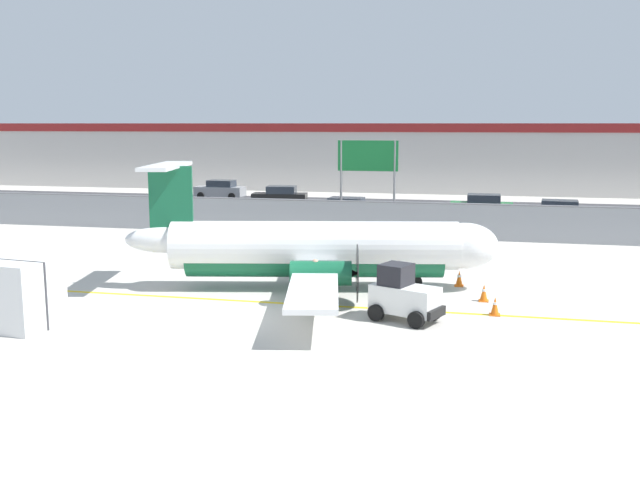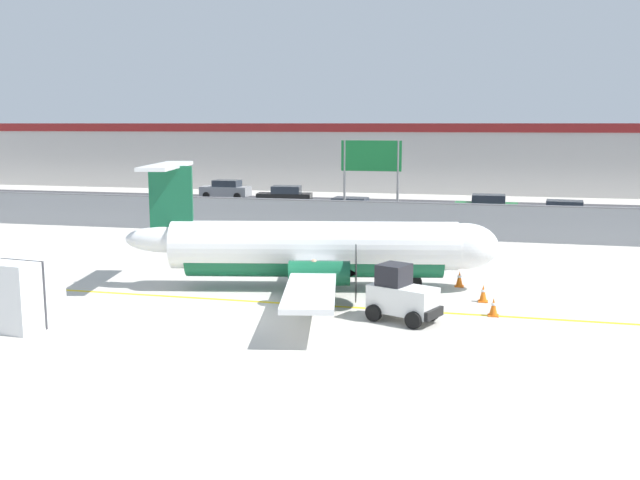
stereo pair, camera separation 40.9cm
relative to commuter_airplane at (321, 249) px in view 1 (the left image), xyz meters
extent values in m
plane|color=#BCB7AD|center=(-1.62, -4.58, -1.60)|extent=(140.00, 140.00, 0.00)
cube|color=yellow|center=(-1.62, -2.58, -1.60)|extent=(84.00, 0.20, 0.01)
cube|color=gray|center=(-1.62, 13.42, -0.60)|extent=(98.00, 0.04, 2.00)
cylinder|color=slate|center=(-1.62, 13.42, 0.45)|extent=(98.00, 0.10, 0.10)
cube|color=#38383A|center=(-1.62, 24.92, -1.54)|extent=(98.00, 17.00, 0.12)
cube|color=#BCB7B2|center=(-1.62, 43.42, 1.65)|extent=(91.00, 8.00, 6.50)
cube|color=maroon|center=(-1.62, 39.42, 4.50)|extent=(91.00, 0.20, 0.80)
cylinder|color=white|center=(-0.26, -0.05, 0.15)|extent=(11.38, 4.10, 1.90)
ellipsoid|color=white|center=(5.53, 1.12, 0.15)|extent=(2.90, 2.29, 1.80)
ellipsoid|color=white|center=(-6.04, -1.23, 0.35)|extent=(3.31, 1.66, 1.05)
cylinder|color=#145938|center=(-0.26, -0.05, -0.38)|extent=(10.17, 3.46, 1.48)
cube|color=white|center=(-0.16, -0.03, -0.42)|extent=(4.76, 16.00, 0.18)
cylinder|color=#145938|center=(-0.48, 2.56, -0.42)|extent=(2.34, 1.32, 0.90)
cone|color=black|center=(0.64, 2.78, -0.42)|extent=(0.53, 0.52, 0.44)
cylinder|color=#262626|center=(0.79, 2.81, -0.42)|extent=(0.46, 2.07, 2.10)
cylinder|color=#145938|center=(0.55, -2.54, -0.42)|extent=(2.34, 1.32, 0.90)
cone|color=black|center=(1.68, -2.31, -0.42)|extent=(0.53, 0.52, 0.44)
cylinder|color=#262626|center=(1.83, -2.28, -0.42)|extent=(0.46, 2.07, 2.10)
cube|color=#145938|center=(-5.76, -1.17, 1.70)|extent=(1.70, 0.52, 3.10)
cube|color=white|center=(-5.90, -1.20, 3.25)|extent=(2.04, 4.92, 0.14)
cylinder|color=#59595B|center=(3.62, 0.74, -0.82)|extent=(0.17, 0.17, 0.97)
cylinder|color=black|center=(3.62, 0.74, -1.30)|extent=(0.63, 0.34, 0.60)
cylinder|color=#59595B|center=(-0.99, 2.05, -0.78)|extent=(0.17, 0.17, 0.90)
cylinder|color=black|center=(-0.99, 2.05, -1.22)|extent=(0.79, 0.37, 0.76)
cylinder|color=#59595B|center=(-0.11, -2.28, -0.78)|extent=(0.17, 0.17, 0.90)
cylinder|color=black|center=(-0.11, -2.28, -1.22)|extent=(0.79, 0.37, 0.76)
cube|color=silver|center=(3.72, -3.91, -0.87)|extent=(2.46, 1.88, 0.90)
cube|color=black|center=(3.39, -3.77, -0.07)|extent=(1.22, 1.27, 0.70)
cube|color=black|center=(4.77, -4.36, -1.17)|extent=(0.58, 1.07, 0.30)
cylinder|color=black|center=(4.64, -3.65, -1.32)|extent=(0.59, 0.39, 0.56)
cylinder|color=black|center=(4.17, -4.76, -1.32)|extent=(0.59, 0.39, 0.56)
cylinder|color=black|center=(3.26, -3.06, -1.32)|extent=(0.59, 0.39, 0.56)
cylinder|color=black|center=(2.79, -4.17, -1.32)|extent=(0.59, 0.39, 0.56)
cylinder|color=#191E4C|center=(0.27, -2.56, -1.18)|extent=(0.21, 0.21, 0.85)
cylinder|color=#191E4C|center=(0.46, -2.63, -1.18)|extent=(0.21, 0.21, 0.85)
cylinder|color=yellow|center=(0.36, -2.60, -0.45)|extent=(0.44, 0.44, 0.60)
cylinder|color=yellow|center=(0.16, -2.52, -0.42)|extent=(0.13, 0.13, 0.55)
cylinder|color=yellow|center=(0.57, -2.68, -0.42)|extent=(0.13, 0.13, 0.55)
sphere|color=tan|center=(0.36, -2.60, -0.01)|extent=(0.22, 0.22, 0.22)
cube|color=silver|center=(-8.39, -7.40, -0.50)|extent=(2.63, 2.28, 2.20)
cube|color=#333338|center=(-8.39, -7.40, -0.50)|extent=(2.43, 0.38, 2.20)
cube|color=orange|center=(2.47, 0.56, -1.58)|extent=(0.36, 0.36, 0.04)
cone|color=orange|center=(2.47, 0.56, -1.26)|extent=(0.28, 0.28, 0.60)
cylinder|color=white|center=(2.47, 0.56, -1.18)|extent=(0.17, 0.17, 0.08)
cube|color=orange|center=(5.34, 1.65, -1.58)|extent=(0.36, 0.36, 0.04)
cone|color=orange|center=(5.34, 1.65, -1.26)|extent=(0.28, 0.28, 0.60)
cylinder|color=white|center=(5.34, 1.65, -1.18)|extent=(0.17, 0.17, 0.08)
cube|color=orange|center=(6.30, -0.67, -1.58)|extent=(0.36, 0.36, 0.04)
cone|color=orange|center=(6.30, -0.67, -1.26)|extent=(0.28, 0.28, 0.60)
cylinder|color=white|center=(6.30, -0.67, -1.18)|extent=(0.17, 0.17, 0.08)
cube|color=orange|center=(6.66, -2.58, -1.58)|extent=(0.36, 0.36, 0.04)
cone|color=orange|center=(6.66, -2.58, -1.26)|extent=(0.28, 0.28, 0.60)
cylinder|color=white|center=(6.66, -2.58, -1.18)|extent=(0.17, 0.17, 0.08)
cube|color=gray|center=(-15.70, 30.63, -0.86)|extent=(4.23, 1.77, 0.80)
cube|color=#262D38|center=(-15.55, 30.63, -0.18)|extent=(2.23, 1.60, 0.56)
cylinder|color=black|center=(-17.12, 29.76, -1.18)|extent=(0.60, 0.21, 0.60)
cylinder|color=black|center=(-17.09, 31.56, -1.18)|extent=(0.60, 0.21, 0.60)
cylinder|color=black|center=(-14.32, 29.71, -1.18)|extent=(0.60, 0.21, 0.60)
cylinder|color=black|center=(-14.29, 31.51, -1.18)|extent=(0.60, 0.21, 0.60)
cube|color=black|center=(-9.12, 26.17, -0.86)|extent=(4.37, 2.17, 0.80)
cube|color=#262D38|center=(-8.97, 26.18, -0.18)|extent=(2.37, 1.80, 0.56)
cylinder|color=black|center=(-10.41, 25.11, -1.18)|extent=(0.62, 0.27, 0.60)
cylinder|color=black|center=(-10.62, 26.90, -1.18)|extent=(0.62, 0.27, 0.60)
cylinder|color=black|center=(-7.63, 25.43, -1.18)|extent=(0.62, 0.27, 0.60)
cylinder|color=black|center=(-7.83, 27.22, -1.18)|extent=(0.62, 0.27, 0.60)
cube|color=silver|center=(-2.61, 18.72, -0.86)|extent=(4.29, 1.93, 0.80)
cube|color=#262D38|center=(-2.46, 18.71, -0.18)|extent=(2.28, 1.68, 0.56)
cylinder|color=black|center=(-4.06, 17.89, -1.18)|extent=(0.61, 0.23, 0.60)
cylinder|color=black|center=(-3.96, 19.69, -1.18)|extent=(0.61, 0.23, 0.60)
cylinder|color=black|center=(-1.26, 17.74, -1.18)|extent=(0.61, 0.23, 0.60)
cylinder|color=black|center=(-1.17, 19.54, -1.18)|extent=(0.61, 0.23, 0.60)
cube|color=#19662D|center=(6.19, 22.84, -0.86)|extent=(4.21, 1.73, 0.80)
cube|color=#262D38|center=(6.34, 22.84, -0.18)|extent=(2.21, 1.57, 0.56)
cylinder|color=black|center=(4.78, 21.95, -1.18)|extent=(0.60, 0.20, 0.60)
cylinder|color=black|center=(4.79, 23.75, -1.18)|extent=(0.60, 0.20, 0.60)
cylinder|color=black|center=(7.58, 21.93, -1.18)|extent=(0.60, 0.20, 0.60)
cylinder|color=black|center=(7.59, 23.73, -1.18)|extent=(0.60, 0.20, 0.60)
cube|color=navy|center=(11.16, 20.03, -0.86)|extent=(4.35, 2.11, 0.80)
cube|color=#262D38|center=(11.01, 20.04, -0.18)|extent=(2.34, 1.77, 0.56)
cylinder|color=black|center=(12.64, 20.79, -1.18)|extent=(0.62, 0.26, 0.60)
cylinder|color=black|center=(12.46, 18.99, -1.18)|extent=(0.62, 0.26, 0.60)
cylinder|color=black|center=(9.85, 21.06, -1.18)|extent=(0.62, 0.26, 0.60)
cylinder|color=black|center=(9.67, 19.27, -1.18)|extent=(0.62, 0.26, 0.60)
cylinder|color=slate|center=(-2.09, 14.95, 1.15)|extent=(0.14, 0.14, 5.50)
cylinder|color=slate|center=(1.11, 14.95, 1.15)|extent=(0.14, 0.14, 5.50)
cube|color=#14662D|center=(-0.49, 14.95, 3.00)|extent=(3.60, 0.10, 1.80)
camera|label=1|loc=(5.98, -26.94, 4.88)|focal=40.00mm
camera|label=2|loc=(6.38, -26.85, 4.88)|focal=40.00mm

